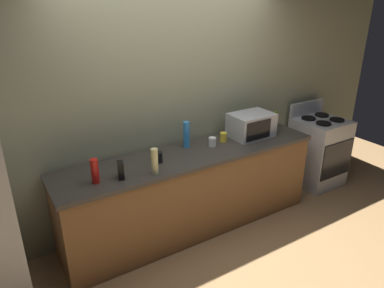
{
  "coord_description": "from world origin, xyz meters",
  "views": [
    {
      "loc": [
        -1.77,
        -2.44,
        2.39
      ],
      "look_at": [
        0.0,
        0.4,
        1.0
      ],
      "focal_mm": 33.43,
      "sensor_mm": 36.0,
      "label": 1
    }
  ],
  "objects": [
    {
      "name": "stove_range",
      "position": [
        2.0,
        0.4,
        0.46
      ],
      "size": [
        0.6,
        0.61,
        1.08
      ],
      "color": "#B7BABF",
      "rests_on": "ground_plane"
    },
    {
      "name": "back_wall",
      "position": [
        0.0,
        0.81,
        1.35
      ],
      "size": [
        6.4,
        0.1,
        2.7
      ],
      "primitive_type": "cube",
      "color": "gray",
      "rests_on": "ground_plane"
    },
    {
      "name": "mug_black",
      "position": [
        -0.39,
        0.39,
        0.95
      ],
      "size": [
        0.08,
        0.08,
        0.1
      ],
      "primitive_type": "cylinder",
      "color": "black",
      "rests_on": "counter_run"
    },
    {
      "name": "bottle_olive_oil",
      "position": [
        1.25,
        0.51,
        1.0
      ],
      "size": [
        0.06,
        0.06,
        0.21
      ],
      "primitive_type": "cylinder",
      "color": "#4C6B19",
      "rests_on": "counter_run"
    },
    {
      "name": "cordless_phone",
      "position": [
        -0.82,
        0.27,
        0.98
      ],
      "size": [
        0.08,
        0.12,
        0.15
      ],
      "primitive_type": "cube",
      "rotation": [
        0.0,
        0.0,
        -0.28
      ],
      "color": "black",
      "rests_on": "counter_run"
    },
    {
      "name": "microwave",
      "position": [
        0.82,
        0.45,
        1.04
      ],
      "size": [
        0.48,
        0.35,
        0.27
      ],
      "color": "#B7BABF",
      "rests_on": "counter_run"
    },
    {
      "name": "counter_run",
      "position": [
        0.0,
        0.4,
        0.45
      ],
      "size": [
        2.84,
        0.64,
        0.9
      ],
      "color": "brown",
      "rests_on": "ground_plane"
    },
    {
      "name": "bottle_vinegar",
      "position": [
        -0.52,
        0.19,
        1.02
      ],
      "size": [
        0.06,
        0.06,
        0.24
      ],
      "primitive_type": "cylinder",
      "color": "beige",
      "rests_on": "counter_run"
    },
    {
      "name": "bottle_hot_sauce",
      "position": [
        -1.03,
        0.31,
        1.01
      ],
      "size": [
        0.07,
        0.07,
        0.22
      ],
      "primitive_type": "cylinder",
      "color": "red",
      "rests_on": "counter_run"
    },
    {
      "name": "mug_yellow",
      "position": [
        0.46,
        0.49,
        0.95
      ],
      "size": [
        0.08,
        0.08,
        0.1
      ],
      "primitive_type": "cylinder",
      "color": "yellow",
      "rests_on": "counter_run"
    },
    {
      "name": "ground_plane",
      "position": [
        0.0,
        0.0,
        0.0
      ],
      "size": [
        8.0,
        8.0,
        0.0
      ],
      "primitive_type": "plane",
      "color": "#A87F51"
    },
    {
      "name": "bottle_spray_cleaner",
      "position": [
        0.04,
        0.57,
        1.04
      ],
      "size": [
        0.07,
        0.07,
        0.28
      ],
      "primitive_type": "cylinder",
      "color": "#338CE5",
      "rests_on": "counter_run"
    },
    {
      "name": "mug_white",
      "position": [
        0.28,
        0.44,
        0.95
      ],
      "size": [
        0.08,
        0.08,
        0.1
      ],
      "primitive_type": "cylinder",
      "color": "white",
      "rests_on": "counter_run"
    }
  ]
}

